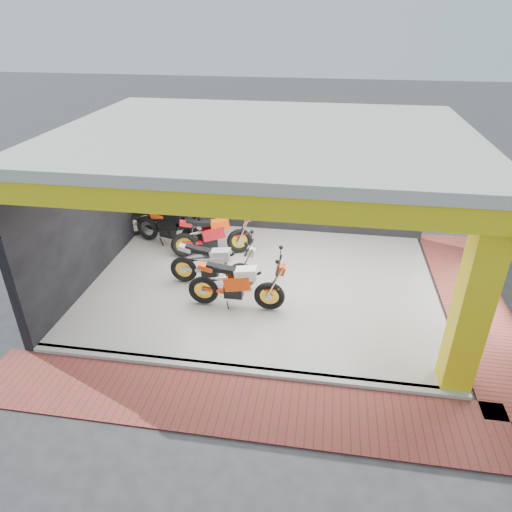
{
  "coord_description": "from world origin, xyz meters",
  "views": [
    {
      "loc": [
        1.28,
        -7.2,
        5.82
      ],
      "look_at": [
        -0.14,
        1.79,
        0.9
      ],
      "focal_mm": 32.0,
      "sensor_mm": 36.0,
      "label": 1
    }
  ],
  "objects": [
    {
      "name": "ground",
      "position": [
        0.0,
        0.0,
        0.0
      ],
      "size": [
        80.0,
        80.0,
        0.0
      ],
      "primitive_type": "plane",
      "color": "#2D2D30",
      "rests_on": "ground"
    },
    {
      "name": "showroom_floor",
      "position": [
        0.0,
        2.0,
        0.05
      ],
      "size": [
        8.0,
        6.0,
        0.1
      ],
      "primitive_type": "cube",
      "color": "silver",
      "rests_on": "ground"
    },
    {
      "name": "showroom_ceiling",
      "position": [
        0.0,
        2.0,
        3.6
      ],
      "size": [
        8.4,
        6.4,
        0.2
      ],
      "primitive_type": "cube",
      "color": "beige",
      "rests_on": "corner_column"
    },
    {
      "name": "back_wall",
      "position": [
        0.0,
        5.1,
        1.75
      ],
      "size": [
        8.2,
        0.2,
        3.5
      ],
      "primitive_type": "cube",
      "color": "black",
      "rests_on": "ground"
    },
    {
      "name": "left_wall",
      "position": [
        -4.1,
        2.0,
        1.75
      ],
      "size": [
        0.2,
        6.2,
        3.5
      ],
      "primitive_type": "cube",
      "color": "black",
      "rests_on": "ground"
    },
    {
      "name": "corner_column",
      "position": [
        3.75,
        -0.75,
        1.75
      ],
      "size": [
        0.5,
        0.5,
        3.5
      ],
      "primitive_type": "cube",
      "color": "yellow",
      "rests_on": "ground"
    },
    {
      "name": "header_beam_front",
      "position": [
        0.0,
        -1.0,
        3.3
      ],
      "size": [
        8.4,
        0.3,
        0.4
      ],
      "primitive_type": "cube",
      "color": "yellow",
      "rests_on": "corner_column"
    },
    {
      "name": "header_beam_right",
      "position": [
        4.0,
        2.0,
        3.3
      ],
      "size": [
        0.3,
        6.4,
        0.4
      ],
      "primitive_type": "cube",
      "color": "yellow",
      "rests_on": "corner_column"
    },
    {
      "name": "floor_kerb",
      "position": [
        0.0,
        -1.02,
        0.05
      ],
      "size": [
        8.0,
        0.2,
        0.1
      ],
      "primitive_type": "cube",
      "color": "silver",
      "rests_on": "ground"
    },
    {
      "name": "paver_front",
      "position": [
        0.0,
        -1.8,
        0.01
      ],
      "size": [
        9.0,
        1.4,
        0.03
      ],
      "primitive_type": "cube",
      "color": "#9B3235",
      "rests_on": "ground"
    },
    {
      "name": "paver_right",
      "position": [
        4.8,
        2.0,
        0.01
      ],
      "size": [
        1.4,
        7.0,
        0.03
      ],
      "primitive_type": "cube",
      "color": "#9B3235",
      "rests_on": "ground"
    },
    {
      "name": "moto_hero",
      "position": [
        0.3,
        0.87,
        0.78
      ],
      "size": [
        2.23,
        0.83,
        1.36
      ],
      "primitive_type": null,
      "rotation": [
        0.0,
        0.0,
        -0.0
      ],
      "color": "#FF410A",
      "rests_on": "showroom_floor"
    },
    {
      "name": "moto_row_a",
      "position": [
        -0.44,
        1.63,
        0.76
      ],
      "size": [
        2.2,
        0.9,
        1.32
      ],
      "primitive_type": null,
      "rotation": [
        0.0,
        0.0,
        -0.05
      ],
      "color": "#AEB1B6",
      "rests_on": "showroom_floor"
    },
    {
      "name": "moto_row_b",
      "position": [
        -2.07,
        3.26,
        0.81
      ],
      "size": [
        2.46,
        1.52,
        1.41
      ],
      "primitive_type": null,
      "rotation": [
        0.0,
        0.0,
        -0.31
      ],
      "color": "black",
      "rests_on": "showroom_floor"
    },
    {
      "name": "moto_row_c",
      "position": [
        -0.82,
        3.36,
        0.78
      ],
      "size": [
        2.39,
        1.48,
        1.37
      ],
      "primitive_type": null,
      "rotation": [
        0.0,
        0.0,
        0.31
      ],
      "color": "red",
      "rests_on": "showroom_floor"
    },
    {
      "name": "moto_row_d",
      "position": [
        -2.8,
        4.5,
        0.7
      ],
      "size": [
        2.08,
        1.5,
        1.2
      ],
      "primitive_type": null,
      "rotation": [
        0.0,
        0.0,
        0.45
      ],
      "color": "red",
      "rests_on": "showroom_floor"
    }
  ]
}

